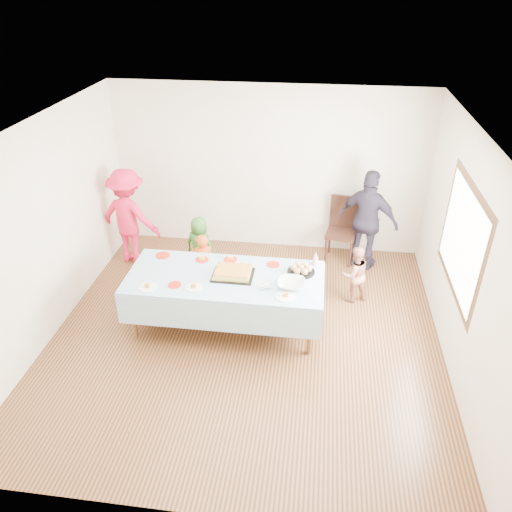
{
  "coord_description": "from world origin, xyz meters",
  "views": [
    {
      "loc": [
        0.81,
        -5.05,
        4.22
      ],
      "look_at": [
        0.09,
        0.3,
        1.04
      ],
      "focal_mm": 35.0,
      "sensor_mm": 36.0,
      "label": 1
    }
  ],
  "objects_px": {
    "party_table": "(225,280)",
    "birthday_cake": "(233,273)",
    "adult_left": "(129,217)",
    "dining_chair": "(342,225)"
  },
  "relations": [
    {
      "from": "party_table",
      "to": "birthday_cake",
      "type": "xyz_separation_m",
      "value": [
        0.1,
        0.03,
        0.1
      ]
    },
    {
      "from": "party_table",
      "to": "adult_left",
      "type": "bearing_deg",
      "value": 140.6
    },
    {
      "from": "dining_chair",
      "to": "party_table",
      "type": "bearing_deg",
      "value": -118.17
    },
    {
      "from": "party_table",
      "to": "birthday_cake",
      "type": "height_order",
      "value": "birthday_cake"
    },
    {
      "from": "adult_left",
      "to": "birthday_cake",
      "type": "bearing_deg",
      "value": 155.04
    },
    {
      "from": "party_table",
      "to": "dining_chair",
      "type": "distance_m",
      "value": 2.54
    },
    {
      "from": "party_table",
      "to": "adult_left",
      "type": "distance_m",
      "value": 2.35
    },
    {
      "from": "dining_chair",
      "to": "adult_left",
      "type": "relative_size",
      "value": 0.67
    },
    {
      "from": "dining_chair",
      "to": "adult_left",
      "type": "bearing_deg",
      "value": -162.07
    },
    {
      "from": "party_table",
      "to": "dining_chair",
      "type": "bearing_deg",
      "value": 53.05
    }
  ]
}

